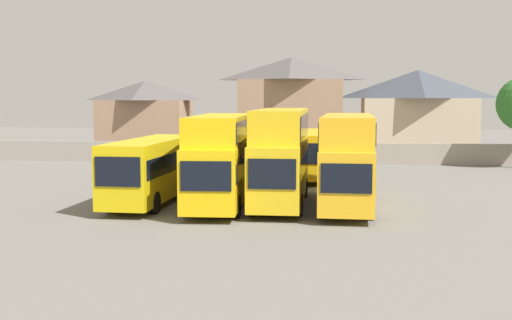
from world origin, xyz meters
TOP-DOWN VIEW (x-y plane):
  - ground at (0.00, 18.00)m, footprint 140.00×140.00m
  - depot_boundary_wall at (0.00, 23.02)m, footprint 56.00×0.50m
  - bus_1 at (-5.38, 0.38)m, footprint 2.92×10.34m
  - bus_2 at (-1.56, -0.19)m, footprint 3.03×10.48m
  - bus_3 at (1.59, 0.46)m, footprint 2.65×10.20m
  - bus_4 at (5.07, 0.27)m, footprint 2.99×10.94m
  - bus_5 at (-2.83, 13.16)m, footprint 3.06×10.78m
  - bus_6 at (0.42, 12.69)m, footprint 2.87×11.42m
  - bus_7 at (3.14, 12.71)m, footprint 2.80×10.63m
  - house_terrace_left at (-14.34, 31.46)m, footprint 8.95×6.98m
  - house_terrace_centre at (0.43, 32.91)m, footprint 10.74×7.03m
  - house_terrace_right at (12.96, 32.92)m, footprint 11.27×7.71m

SIDE VIEW (x-z plane):
  - ground at x=0.00m, z-range 0.00..0.00m
  - depot_boundary_wall at x=0.00m, z-range 0.00..1.80m
  - bus_7 at x=3.14m, z-range 0.24..3.52m
  - bus_6 at x=0.42m, z-range 0.24..3.58m
  - bus_1 at x=-5.38m, z-range 0.24..3.69m
  - bus_5 at x=-2.83m, z-range 0.25..3.74m
  - bus_2 at x=-1.56m, z-range 0.31..5.07m
  - bus_4 at x=5.07m, z-range 0.31..5.08m
  - bus_3 at x=1.59m, z-range 0.31..5.38m
  - house_terrace_left at x=-14.34m, z-range 0.07..7.47m
  - house_terrace_right at x=12.96m, z-range 0.09..8.52m
  - house_terrace_centre at x=0.43m, z-range 0.09..9.86m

